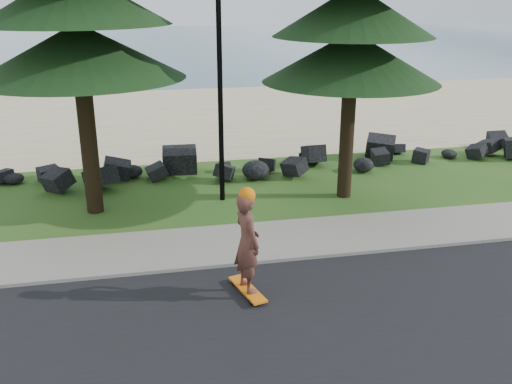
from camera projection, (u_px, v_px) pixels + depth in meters
ground at (242, 247)px, 13.33m from camera, size 160.00×160.00×0.00m
road at (292, 363)px, 9.18m from camera, size 160.00×7.00×0.02m
kerb at (250, 262)px, 12.49m from camera, size 160.00×0.20×0.10m
sidewalk at (241, 241)px, 13.50m from camera, size 160.00×2.00×0.08m
beach_sand at (187, 116)px, 26.69m from camera, size 160.00×15.00×0.01m
ocean at (157, 44)px, 60.33m from camera, size 160.00×58.00×0.01m
seawall_boulders at (212, 174)px, 18.49m from camera, size 60.00×2.40×1.10m
lamp_post at (219, 51)px, 14.88m from camera, size 0.25×0.14×8.14m
skateboarder at (247, 243)px, 10.89m from camera, size 0.65×1.23×2.23m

